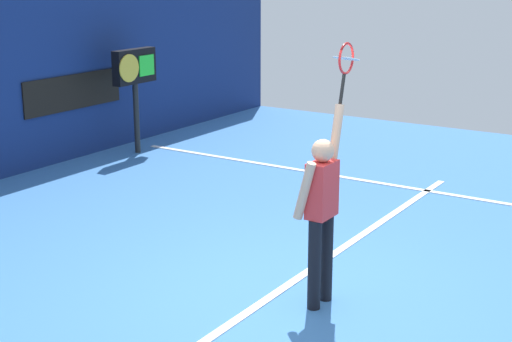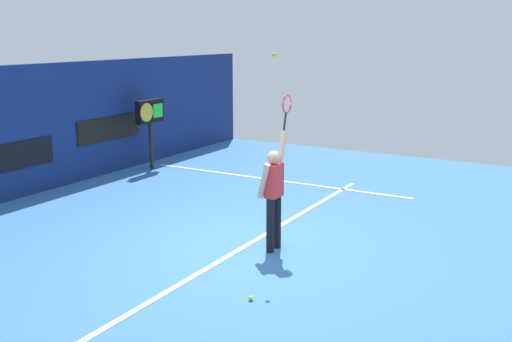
# 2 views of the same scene
# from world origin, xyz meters

# --- Properties ---
(ground_plane) EXTENTS (18.00, 18.00, 0.00)m
(ground_plane) POSITION_xyz_m (0.00, 0.00, 0.00)
(ground_plane) COLOR #3870B2
(sponsor_banner_starboard) EXTENTS (2.20, 0.03, 0.60)m
(sponsor_banner_starboard) POSITION_xyz_m (3.00, 6.03, 1.17)
(sponsor_banner_starboard) COLOR black
(court_baseline) EXTENTS (10.00, 0.10, 0.01)m
(court_baseline) POSITION_xyz_m (0.00, 0.15, 0.01)
(court_baseline) COLOR white
(court_baseline) RESTS_ON ground_plane
(court_sideline) EXTENTS (0.10, 7.00, 0.01)m
(court_sideline) POSITION_xyz_m (4.38, 2.00, 0.01)
(court_sideline) COLOR white
(court_sideline) RESTS_ON ground_plane
(tennis_player) EXTENTS (0.62, 0.31, 1.98)m
(tennis_player) POSITION_xyz_m (0.07, -0.34, 1.01)
(tennis_player) COLOR black
(tennis_player) RESTS_ON ground_plane
(tennis_racket) EXTENTS (0.38, 0.27, 0.63)m
(tennis_racket) POSITION_xyz_m (0.49, -0.34, 2.37)
(tennis_racket) COLOR black
(scoreboard_clock) EXTENTS (0.96, 0.20, 1.85)m
(scoreboard_clock) POSITION_xyz_m (3.87, 5.41, 1.46)
(scoreboard_clock) COLOR black
(scoreboard_clock) RESTS_ON ground_plane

